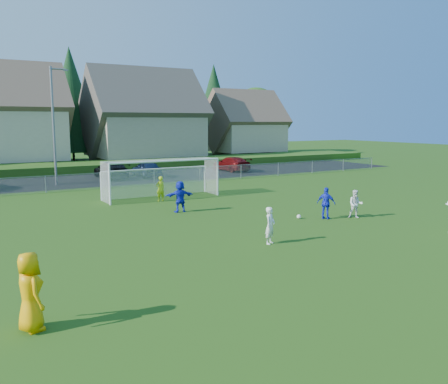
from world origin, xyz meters
The scene contains 18 objects.
ground centered at (0.00, 0.00, 0.00)m, with size 160.00×160.00×0.00m, color #193D0C.
asphalt_lot centered at (0.00, 27.50, 0.01)m, with size 60.00×60.00×0.00m, color black.
grass_embankment centered at (0.00, 35.00, 0.40)m, with size 70.00×6.00×0.80m, color #1E420F.
soccer_ball centered at (3.36, 6.22, 0.11)m, with size 0.22×0.22×0.22m, color white.
referee centered at (-10.41, -0.64, 0.95)m, with size 0.93×0.60×1.90m, color #F2A204.
player_white_a centered at (-0.82, 2.97, 0.75)m, with size 0.55×0.36×1.50m, color white.
player_white_b centered at (5.94, 4.89, 0.73)m, with size 0.71×0.55×1.45m, color white.
player_blue_a centered at (4.50, 5.49, 0.80)m, with size 0.94×0.39×1.61m, color #1525C8.
player_blue_b centered at (-1.03, 10.94, 0.85)m, with size 1.58×0.50×1.70m, color #1525C8.
goalkeeper centered at (-0.56, 14.76, 0.77)m, with size 0.56×0.37×1.55m, color #BFD519.
car_d centered at (0.44, 27.79, 0.72)m, with size 2.02×4.98×1.45m, color black.
car_e centered at (3.54, 27.49, 0.69)m, with size 1.63×4.06×1.38m, color #11203E.
car_g centered at (12.56, 27.76, 0.70)m, with size 1.96×4.82×1.40m, color #670B0C.
soccer_goal centered at (0.00, 16.05, 1.63)m, with size 7.42×1.90×2.50m.
chainlink_fence centered at (0.00, 22.00, 0.63)m, with size 52.06×0.06×1.20m.
streetlight centered at (-4.45, 26.00, 4.84)m, with size 1.38×0.18×9.00m.
houses_row centered at (1.97, 42.46, 7.33)m, with size 53.90×11.45×13.27m.
tree_row centered at (1.04, 48.74, 6.91)m, with size 65.98×12.36×13.80m.
Camera 1 is at (-11.91, -12.09, 4.91)m, focal length 38.00 mm.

